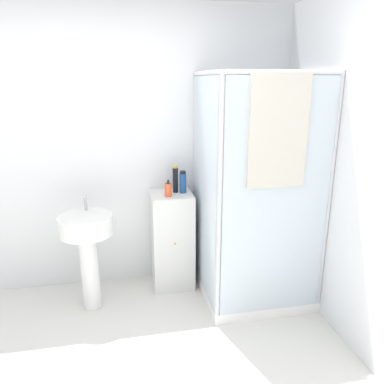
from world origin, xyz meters
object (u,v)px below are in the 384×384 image
Objects in this scene: sink at (87,241)px; soap_dispenser at (168,190)px; shampoo_bottle_tall_black at (175,179)px; shampoo_bottle_blue at (183,182)px.

sink is 0.80m from soap_dispenser.
shampoo_bottle_blue is at bearing -24.58° from shampoo_bottle_tall_black.
shampoo_bottle_tall_black is 1.24× the size of shampoo_bottle_blue.
shampoo_bottle_tall_black is 0.07m from shampoo_bottle_blue.
sink is at bearing -163.06° from shampoo_bottle_blue.
shampoo_bottle_tall_black reaches higher than soap_dispenser.
shampoo_bottle_tall_black is at bearing 155.42° from shampoo_bottle_blue.
shampoo_bottle_tall_black reaches higher than sink.
shampoo_bottle_blue is at bearing 30.85° from soap_dispenser.
soap_dispenser is 0.60× the size of shampoo_bottle_tall_black.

